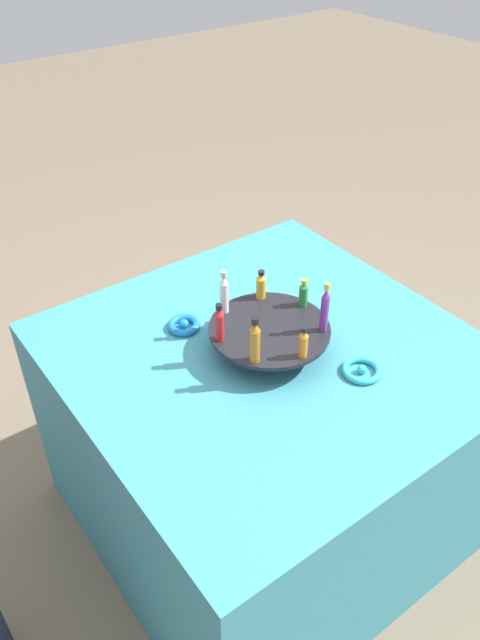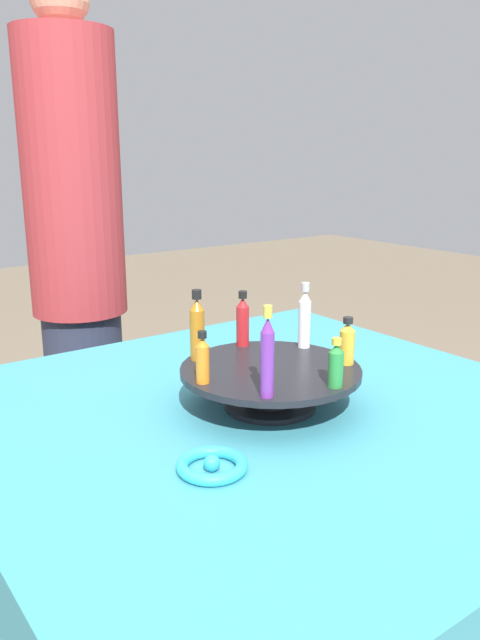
% 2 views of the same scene
% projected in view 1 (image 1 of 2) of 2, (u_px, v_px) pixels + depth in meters
% --- Properties ---
extents(ground_plane, '(12.00, 12.00, 0.00)m').
position_uv_depth(ground_plane, '(263.00, 510.00, 2.18)').
color(ground_plane, '#756651').
extents(party_table, '(1.08, 1.08, 0.74)m').
position_uv_depth(party_table, '(265.00, 439.00, 1.95)').
color(party_table, teal).
rests_on(party_table, ground_plane).
extents(display_stand, '(0.33, 0.33, 0.08)m').
position_uv_depth(display_stand, '(269.00, 334.00, 1.70)').
color(display_stand, black).
rests_on(display_stand, party_table).
extents(bottle_purple, '(0.02, 0.02, 0.15)m').
position_uv_depth(bottle_purple, '(325.00, 309.00, 1.63)').
color(bottle_purple, '#702D93').
rests_on(bottle_purple, display_stand).
extents(bottle_green, '(0.03, 0.03, 0.08)m').
position_uv_depth(bottle_green, '(304.00, 293.00, 1.74)').
color(bottle_green, '#288438').
rests_on(bottle_green, display_stand).
extents(bottle_gold, '(0.03, 0.03, 0.09)m').
position_uv_depth(bottle_gold, '(261.00, 285.00, 1.77)').
color(bottle_gold, gold).
rests_on(bottle_gold, display_stand).
extents(bottle_clear, '(0.02, 0.02, 0.13)m').
position_uv_depth(bottle_clear, '(224.00, 293.00, 1.70)').
color(bottle_clear, silver).
rests_on(bottle_clear, display_stand).
extents(bottle_red, '(0.03, 0.03, 0.11)m').
position_uv_depth(bottle_red, '(219.00, 324.00, 1.61)').
color(bottle_red, '#B21E23').
rests_on(bottle_red, display_stand).
extents(bottle_amber, '(0.03, 0.03, 0.14)m').
position_uv_depth(bottle_amber, '(255.00, 341.00, 1.54)').
color(bottle_amber, '#AD6B19').
rests_on(bottle_amber, display_stand).
extents(bottle_orange, '(0.02, 0.02, 0.09)m').
position_uv_depth(bottle_orange, '(303.00, 343.00, 1.56)').
color(bottle_orange, orange).
rests_on(bottle_orange, display_stand).
extents(ribbon_bow_blue, '(0.09, 0.09, 0.03)m').
position_uv_depth(ribbon_bow_blue, '(184.00, 325.00, 1.80)').
color(ribbon_bow_blue, blue).
rests_on(ribbon_bow_blue, party_table).
extents(ribbon_bow_teal, '(0.11, 0.11, 0.03)m').
position_uv_depth(ribbon_bow_teal, '(362.00, 370.00, 1.65)').
color(ribbon_bow_teal, '#2DB7CC').
rests_on(ribbon_bow_teal, party_table).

